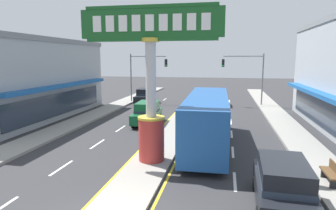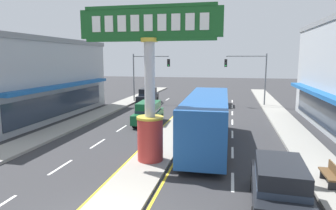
{
  "view_description": "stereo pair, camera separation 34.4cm",
  "coord_description": "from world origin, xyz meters",
  "px_view_note": "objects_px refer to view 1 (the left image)",
  "views": [
    {
      "loc": [
        3.85,
        -8.44,
        5.62
      ],
      "look_at": [
        0.17,
        10.27,
        2.6
      ],
      "focal_mm": 31.45,
      "sensor_mm": 36.0,
      "label": 1
    },
    {
      "loc": [
        4.19,
        -8.37,
        5.62
      ],
      "look_at": [
        0.17,
        10.27,
        2.6
      ],
      "focal_mm": 31.45,
      "sensor_mm": 36.0,
      "label": 2
    }
  ],
  "objects_px": {
    "district_sign": "(151,88)",
    "suv_mid_left_lane": "(147,113)",
    "suv_near_left_lane": "(283,184)",
    "suv_far_left_oncoming": "(216,97)",
    "street_bench": "(332,173)",
    "storefront_left": "(19,79)",
    "bus_far_right_lane": "(207,117)",
    "traffic_light_left_side": "(144,69)",
    "traffic_light_right_side": "(247,70)",
    "suv_near_right_lane": "(145,96)"
  },
  "relations": [
    {
      "from": "district_sign",
      "to": "suv_mid_left_lane",
      "type": "relative_size",
      "value": 1.74
    },
    {
      "from": "suv_near_left_lane",
      "to": "suv_far_left_oncoming",
      "type": "bearing_deg",
      "value": 97.56
    },
    {
      "from": "street_bench",
      "to": "storefront_left",
      "type": "bearing_deg",
      "value": 155.25
    },
    {
      "from": "suv_far_left_oncoming",
      "to": "street_bench",
      "type": "relative_size",
      "value": 2.88
    },
    {
      "from": "suv_near_left_lane",
      "to": "bus_far_right_lane",
      "type": "bearing_deg",
      "value": 113.01
    },
    {
      "from": "suv_far_left_oncoming",
      "to": "bus_far_right_lane",
      "type": "bearing_deg",
      "value": -90.0
    },
    {
      "from": "district_sign",
      "to": "street_bench",
      "type": "height_order",
      "value": "district_sign"
    },
    {
      "from": "storefront_left",
      "to": "traffic_light_left_side",
      "type": "bearing_deg",
      "value": 52.35
    },
    {
      "from": "traffic_light_right_side",
      "to": "suv_mid_left_lane",
      "type": "bearing_deg",
      "value": -127.32
    },
    {
      "from": "suv_near_left_lane",
      "to": "street_bench",
      "type": "height_order",
      "value": "suv_near_left_lane"
    },
    {
      "from": "street_bench",
      "to": "traffic_light_left_side",
      "type": "bearing_deg",
      "value": 123.34
    },
    {
      "from": "storefront_left",
      "to": "suv_near_right_lane",
      "type": "distance_m",
      "value": 14.67
    },
    {
      "from": "district_sign",
      "to": "bus_far_right_lane",
      "type": "xyz_separation_m",
      "value": [
        2.75,
        3.81,
        -2.2
      ]
    },
    {
      "from": "storefront_left",
      "to": "suv_far_left_oncoming",
      "type": "bearing_deg",
      "value": 32.07
    },
    {
      "from": "district_sign",
      "to": "suv_far_left_oncoming",
      "type": "bearing_deg",
      "value": 82.49
    },
    {
      "from": "bus_far_right_lane",
      "to": "street_bench",
      "type": "relative_size",
      "value": 7.03
    },
    {
      "from": "traffic_light_left_side",
      "to": "traffic_light_right_side",
      "type": "xyz_separation_m",
      "value": [
        12.67,
        -0.01,
        0.0
      ]
    },
    {
      "from": "suv_near_left_lane",
      "to": "suv_far_left_oncoming",
      "type": "distance_m",
      "value": 25.05
    },
    {
      "from": "traffic_light_left_side",
      "to": "suv_near_left_lane",
      "type": "height_order",
      "value": "traffic_light_left_side"
    },
    {
      "from": "suv_near_left_lane",
      "to": "street_bench",
      "type": "bearing_deg",
      "value": 44.7
    },
    {
      "from": "suv_near_right_lane",
      "to": "suv_near_left_lane",
      "type": "relative_size",
      "value": 1.0
    },
    {
      "from": "suv_near_left_lane",
      "to": "suv_far_left_oncoming",
      "type": "height_order",
      "value": "same"
    },
    {
      "from": "traffic_light_right_side",
      "to": "suv_far_left_oncoming",
      "type": "distance_m",
      "value": 4.86
    },
    {
      "from": "traffic_light_left_side",
      "to": "suv_near_right_lane",
      "type": "distance_m",
      "value": 3.33
    },
    {
      "from": "storefront_left",
      "to": "traffic_light_right_side",
      "type": "bearing_deg",
      "value": 28.25
    },
    {
      "from": "traffic_light_left_side",
      "to": "suv_near_right_lane",
      "type": "relative_size",
      "value": 1.32
    },
    {
      "from": "district_sign",
      "to": "suv_near_left_lane",
      "type": "bearing_deg",
      "value": -33.19
    },
    {
      "from": "traffic_light_left_side",
      "to": "suv_far_left_oncoming",
      "type": "xyz_separation_m",
      "value": [
        9.09,
        -0.32,
        -3.26
      ]
    },
    {
      "from": "bus_far_right_lane",
      "to": "suv_near_left_lane",
      "type": "distance_m",
      "value": 8.48
    },
    {
      "from": "street_bench",
      "to": "suv_near_left_lane",
      "type": "bearing_deg",
      "value": -135.3
    },
    {
      "from": "district_sign",
      "to": "street_bench",
      "type": "xyz_separation_m",
      "value": [
        8.57,
        -1.46,
        -3.42
      ]
    },
    {
      "from": "bus_far_right_lane",
      "to": "street_bench",
      "type": "xyz_separation_m",
      "value": [
        5.82,
        -5.27,
        -1.22
      ]
    },
    {
      "from": "traffic_light_left_side",
      "to": "street_bench",
      "type": "xyz_separation_m",
      "value": [
        14.91,
        -22.66,
        -3.6
      ]
    },
    {
      "from": "bus_far_right_lane",
      "to": "suv_far_left_oncoming",
      "type": "height_order",
      "value": "bus_far_right_lane"
    },
    {
      "from": "storefront_left",
      "to": "suv_far_left_oncoming",
      "type": "relative_size",
      "value": 4.09
    },
    {
      "from": "storefront_left",
      "to": "traffic_light_left_side",
      "type": "distance_m",
      "value": 14.72
    },
    {
      "from": "traffic_light_right_side",
      "to": "suv_far_left_oncoming",
      "type": "height_order",
      "value": "traffic_light_right_side"
    },
    {
      "from": "traffic_light_left_side",
      "to": "bus_far_right_lane",
      "type": "xyz_separation_m",
      "value": [
        9.09,
        -17.39,
        -2.38
      ]
    },
    {
      "from": "suv_mid_left_lane",
      "to": "street_bench",
      "type": "distance_m",
      "value": 15.6
    },
    {
      "from": "street_bench",
      "to": "suv_far_left_oncoming",
      "type": "bearing_deg",
      "value": 104.59
    },
    {
      "from": "suv_mid_left_lane",
      "to": "suv_far_left_oncoming",
      "type": "distance_m",
      "value": 12.86
    },
    {
      "from": "district_sign",
      "to": "suv_mid_left_lane",
      "type": "distance_m",
      "value": 10.14
    },
    {
      "from": "suv_mid_left_lane",
      "to": "street_bench",
      "type": "xyz_separation_m",
      "value": [
        11.32,
        -10.72,
        -0.34
      ]
    },
    {
      "from": "district_sign",
      "to": "bus_far_right_lane",
      "type": "bearing_deg",
      "value": 54.13
    },
    {
      "from": "bus_far_right_lane",
      "to": "traffic_light_left_side",
      "type": "bearing_deg",
      "value": 117.59
    },
    {
      "from": "street_bench",
      "to": "traffic_light_right_side",
      "type": "bearing_deg",
      "value": 95.63
    },
    {
      "from": "traffic_light_right_side",
      "to": "street_bench",
      "type": "distance_m",
      "value": 23.04
    },
    {
      "from": "suv_far_left_oncoming",
      "to": "traffic_light_right_side",
      "type": "bearing_deg",
      "value": 4.97
    },
    {
      "from": "storefront_left",
      "to": "suv_mid_left_lane",
      "type": "relative_size",
      "value": 4.02
    },
    {
      "from": "suv_far_left_oncoming",
      "to": "storefront_left",
      "type": "bearing_deg",
      "value": -147.93
    }
  ]
}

